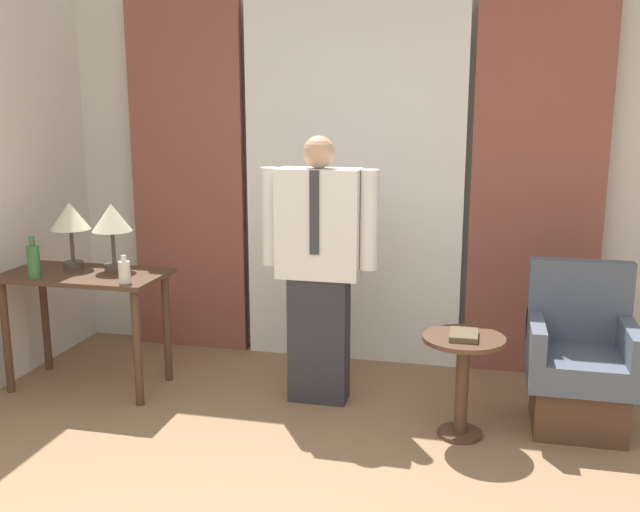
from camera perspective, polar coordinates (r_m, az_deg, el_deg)
wall_back at (r=5.08m, az=2.92°, el=6.87°), size 10.00×0.06×2.70m
curtain_sheer_center at (r=4.96m, az=2.65°, el=6.05°), size 1.52×0.06×2.58m
curtain_drape_left at (r=5.31m, az=-10.54°, el=6.27°), size 0.85×0.06×2.58m
curtain_drape_right at (r=4.89m, az=16.99°, el=5.45°), size 0.85×0.06×2.58m
desk at (r=4.79m, az=-18.25°, el=-2.83°), size 1.02×0.53×0.76m
table_lamp_left at (r=4.87m, az=-19.36°, el=2.82°), size 0.25×0.25×0.43m
table_lamp_right at (r=4.72m, az=-16.33°, el=2.74°), size 0.25×0.25×0.43m
bottle_near_edge at (r=4.40m, az=-15.38°, el=-1.21°), size 0.07×0.07×0.17m
bottle_by_lamp at (r=4.69m, az=-21.94°, el=-0.38°), size 0.08×0.08×0.26m
person at (r=4.28m, az=-0.09°, el=-0.54°), size 0.71×0.23×1.63m
armchair at (r=4.33m, az=20.00°, el=-8.41°), size 0.57×0.56×0.93m
side_table at (r=4.02m, az=11.34°, el=-8.86°), size 0.45×0.45×0.58m
book at (r=3.93m, az=11.43°, el=-6.21°), size 0.15×0.20×0.03m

